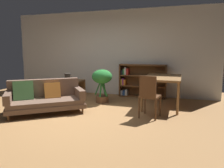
{
  "coord_description": "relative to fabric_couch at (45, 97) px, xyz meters",
  "views": [
    {
      "loc": [
        2.3,
        -4.04,
        1.41
      ],
      "look_at": [
        0.69,
        0.88,
        0.62
      ],
      "focal_mm": 34.55,
      "sensor_mm": 36.0,
      "label": 1
    }
  ],
  "objects": [
    {
      "name": "bookshelf",
      "position": [
        1.81,
        2.39,
        0.16
      ],
      "size": [
        1.44,
        0.29,
        1.02
      ],
      "color": "brown",
      "rests_on": "ground_plane"
    },
    {
      "name": "media_console",
      "position": [
        -0.07,
        1.42,
        -0.08
      ],
      "size": [
        0.4,
        1.1,
        0.53
      ],
      "color": "brown",
      "rests_on": "ground_plane"
    },
    {
      "name": "dining_table",
      "position": [
        2.57,
        1.39,
        0.36
      ],
      "size": [
        0.9,
        1.49,
        0.77
      ],
      "color": "olive",
      "rests_on": "ground_plane"
    },
    {
      "name": "dining_chair_near",
      "position": [
        2.4,
        0.28,
        0.17
      ],
      "size": [
        0.45,
        0.48,
        0.91
      ],
      "color": "#56351E",
      "rests_on": "ground_plane"
    },
    {
      "name": "fabric_couch",
      "position": [
        0.0,
        0.0,
        0.0
      ],
      "size": [
        1.85,
        1.73,
        0.74
      ],
      "color": "brown",
      "rests_on": "ground_plane"
    },
    {
      "name": "desk_speaker",
      "position": [
        -0.05,
        1.19,
        0.32
      ],
      "size": [
        0.18,
        0.18,
        0.26
      ],
      "color": "#2D2823",
      "rests_on": "media_console"
    },
    {
      "name": "ground_plane",
      "position": [
        0.73,
        -0.15,
        -0.34
      ],
      "size": [
        8.16,
        8.16,
        0.0
      ],
      "primitive_type": "plane",
      "color": "#9E7042"
    },
    {
      "name": "potted_floor_plant",
      "position": [
        0.95,
        1.29,
        0.28
      ],
      "size": [
        0.55,
        0.55,
        0.92
      ],
      "color": "brown",
      "rests_on": "ground_plane"
    },
    {
      "name": "back_wall_panel",
      "position": [
        0.73,
        2.55,
        1.01
      ],
      "size": [
        6.8,
        0.1,
        2.7
      ],
      "primitive_type": "cube",
      "color": "silver",
      "rests_on": "ground_plane"
    },
    {
      "name": "open_laptop",
      "position": [
        -0.14,
        1.49,
        0.21
      ],
      "size": [
        0.4,
        0.31,
        0.08
      ],
      "color": "silver",
      "rests_on": "media_console"
    }
  ]
}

